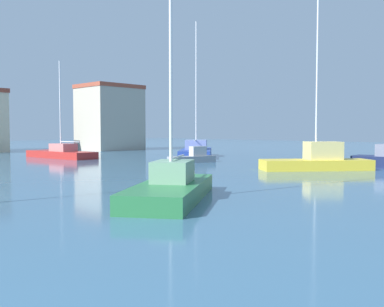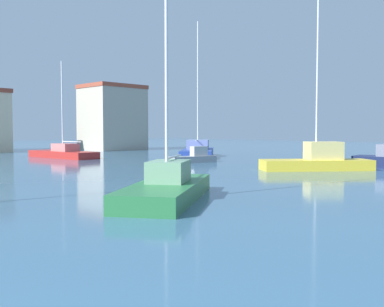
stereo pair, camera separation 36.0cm
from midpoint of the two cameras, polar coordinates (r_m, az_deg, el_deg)
name	(u,v)px [view 2 (the right image)]	position (r m, az deg, el deg)	size (l,w,h in m)	color
water	(58,172)	(28.46, -16.68, -2.34)	(160.00, 160.00, 0.00)	#38607F
sailboat_green_mid_harbor	(167,186)	(16.58, -2.63, -4.27)	(6.99, 5.72, 10.34)	#28703D
sailboat_red_far_left	(63,153)	(42.93, -16.14, 0.09)	(3.00, 8.30, 9.03)	#B22823
sailboat_blue_distant_north	(198,151)	(42.62, 1.00, 0.37)	(8.61, 7.94, 12.97)	#233D93
sailboat_yellow_outer_mooring	(318,160)	(29.86, 16.37, -0.81)	(6.78, 6.19, 11.97)	gold
motorboat_grey_distant_east	(194,157)	(35.27, 0.57, -0.52)	(4.17, 1.86, 1.31)	gray
harbor_office	(113,118)	(58.63, -10.10, 4.62)	(7.21, 6.18, 8.46)	#B2A893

